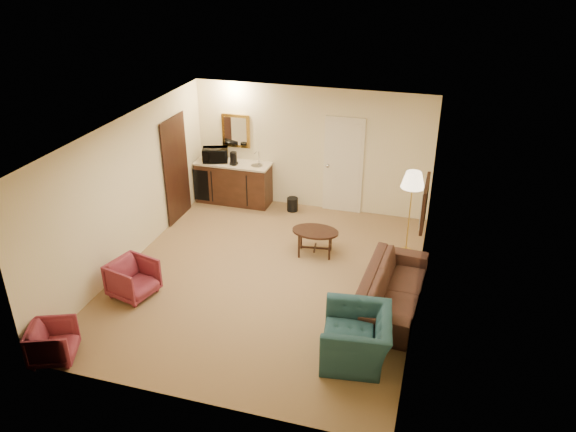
{
  "coord_description": "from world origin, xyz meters",
  "views": [
    {
      "loc": [
        2.65,
        -7.74,
        5.22
      ],
      "look_at": [
        0.23,
        0.5,
        0.96
      ],
      "focal_mm": 35.0,
      "sensor_mm": 36.0,
      "label": 1
    }
  ],
  "objects_px": {
    "sofa": "(393,282)",
    "rose_chair_near": "(133,277)",
    "coffee_table": "(315,242)",
    "coffee_maker": "(234,158)",
    "wetbar_cabinet": "(234,183)",
    "floor_lamp": "(410,213)",
    "rose_chair_far": "(53,341)",
    "microwave": "(215,153)",
    "waste_bin": "(292,204)",
    "teal_armchair": "(357,330)"
  },
  "relations": [
    {
      "from": "rose_chair_near",
      "to": "rose_chair_far",
      "type": "distance_m",
      "value": 1.71
    },
    {
      "from": "coffee_maker",
      "to": "coffee_table",
      "type": "bearing_deg",
      "value": -41.11
    },
    {
      "from": "coffee_maker",
      "to": "teal_armchair",
      "type": "bearing_deg",
      "value": -55.67
    },
    {
      "from": "rose_chair_near",
      "to": "floor_lamp",
      "type": "bearing_deg",
      "value": -42.67
    },
    {
      "from": "rose_chair_near",
      "to": "coffee_table",
      "type": "bearing_deg",
      "value": -35.68
    },
    {
      "from": "waste_bin",
      "to": "microwave",
      "type": "relative_size",
      "value": 0.55
    },
    {
      "from": "rose_chair_near",
      "to": "sofa",
      "type": "bearing_deg",
      "value": -63.35
    },
    {
      "from": "waste_bin",
      "to": "floor_lamp",
      "type": "bearing_deg",
      "value": -23.33
    },
    {
      "from": "sofa",
      "to": "rose_chair_near",
      "type": "xyz_separation_m",
      "value": [
        -4.05,
        -0.9,
        -0.09
      ]
    },
    {
      "from": "sofa",
      "to": "rose_chair_near",
      "type": "height_order",
      "value": "sofa"
    },
    {
      "from": "coffee_maker",
      "to": "waste_bin",
      "type": "bearing_deg",
      "value": -3.39
    },
    {
      "from": "wetbar_cabinet",
      "to": "sofa",
      "type": "relative_size",
      "value": 0.75
    },
    {
      "from": "rose_chair_far",
      "to": "coffee_maker",
      "type": "xyz_separation_m",
      "value": [
        0.56,
        5.42,
        0.76
      ]
    },
    {
      "from": "sofa",
      "to": "waste_bin",
      "type": "height_order",
      "value": "sofa"
    },
    {
      "from": "rose_chair_near",
      "to": "microwave",
      "type": "xyz_separation_m",
      "value": [
        -0.14,
        3.81,
        0.76
      ]
    },
    {
      "from": "rose_chair_far",
      "to": "coffee_table",
      "type": "relative_size",
      "value": 0.71
    },
    {
      "from": "coffee_table",
      "to": "coffee_maker",
      "type": "height_order",
      "value": "coffee_maker"
    },
    {
      "from": "teal_armchair",
      "to": "rose_chair_far",
      "type": "xyz_separation_m",
      "value": [
        -3.97,
        -1.19,
        -0.16
      ]
    },
    {
      "from": "coffee_table",
      "to": "coffee_maker",
      "type": "distance_m",
      "value": 2.85
    },
    {
      "from": "teal_armchair",
      "to": "coffee_table",
      "type": "xyz_separation_m",
      "value": [
        -1.22,
        2.61,
        -0.22
      ]
    },
    {
      "from": "teal_armchair",
      "to": "rose_chair_near",
      "type": "xyz_separation_m",
      "value": [
        -3.72,
        0.49,
        -0.12
      ]
    },
    {
      "from": "wetbar_cabinet",
      "to": "coffee_maker",
      "type": "height_order",
      "value": "coffee_maker"
    },
    {
      "from": "teal_armchair",
      "to": "coffee_table",
      "type": "height_order",
      "value": "teal_armchair"
    },
    {
      "from": "rose_chair_far",
      "to": "coffee_maker",
      "type": "distance_m",
      "value": 5.5
    },
    {
      "from": "sofa",
      "to": "microwave",
      "type": "xyz_separation_m",
      "value": [
        -4.19,
        2.91,
        0.67
      ]
    },
    {
      "from": "wetbar_cabinet",
      "to": "rose_chair_far",
      "type": "xyz_separation_m",
      "value": [
        -0.5,
        -5.52,
        -0.16
      ]
    },
    {
      "from": "rose_chair_near",
      "to": "microwave",
      "type": "height_order",
      "value": "microwave"
    },
    {
      "from": "waste_bin",
      "to": "rose_chair_near",
      "type": "bearing_deg",
      "value": -113.04
    },
    {
      "from": "teal_armchair",
      "to": "coffee_table",
      "type": "distance_m",
      "value": 2.89
    },
    {
      "from": "rose_chair_far",
      "to": "waste_bin",
      "type": "distance_m",
      "value": 5.76
    },
    {
      "from": "rose_chair_far",
      "to": "coffee_maker",
      "type": "height_order",
      "value": "coffee_maker"
    },
    {
      "from": "rose_chair_far",
      "to": "microwave",
      "type": "bearing_deg",
      "value": -23.53
    },
    {
      "from": "floor_lamp",
      "to": "coffee_maker",
      "type": "relative_size",
      "value": 5.75
    },
    {
      "from": "floor_lamp",
      "to": "sofa",
      "type": "bearing_deg",
      "value": -91.61
    },
    {
      "from": "sofa",
      "to": "coffee_maker",
      "type": "xyz_separation_m",
      "value": [
        -3.74,
        2.84,
        0.63
      ]
    },
    {
      "from": "coffee_table",
      "to": "rose_chair_far",
      "type": "bearing_deg",
      "value": -125.89
    },
    {
      "from": "floor_lamp",
      "to": "microwave",
      "type": "distance_m",
      "value": 4.4
    },
    {
      "from": "wetbar_cabinet",
      "to": "sofa",
      "type": "distance_m",
      "value": 4.8
    },
    {
      "from": "waste_bin",
      "to": "microwave",
      "type": "height_order",
      "value": "microwave"
    },
    {
      "from": "teal_armchair",
      "to": "microwave",
      "type": "height_order",
      "value": "microwave"
    },
    {
      "from": "coffee_table",
      "to": "rose_chair_near",
      "type": "bearing_deg",
      "value": -139.8
    },
    {
      "from": "wetbar_cabinet",
      "to": "waste_bin",
      "type": "height_order",
      "value": "wetbar_cabinet"
    },
    {
      "from": "wetbar_cabinet",
      "to": "teal_armchair",
      "type": "height_order",
      "value": "same"
    },
    {
      "from": "teal_armchair",
      "to": "waste_bin",
      "type": "bearing_deg",
      "value": -160.94
    },
    {
      "from": "coffee_table",
      "to": "teal_armchair",
      "type": "bearing_deg",
      "value": -64.88
    },
    {
      "from": "coffee_table",
      "to": "floor_lamp",
      "type": "relative_size",
      "value": 0.53
    },
    {
      "from": "microwave",
      "to": "wetbar_cabinet",
      "type": "bearing_deg",
      "value": -16.04
    },
    {
      "from": "sofa",
      "to": "coffee_table",
      "type": "xyz_separation_m",
      "value": [
        -1.55,
        1.21,
        -0.18
      ]
    },
    {
      "from": "teal_armchair",
      "to": "rose_chair_far",
      "type": "distance_m",
      "value": 4.15
    },
    {
      "from": "teal_armchair",
      "to": "floor_lamp",
      "type": "relative_size",
      "value": 0.66
    }
  ]
}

